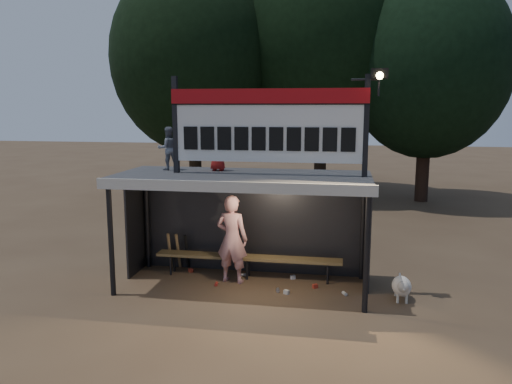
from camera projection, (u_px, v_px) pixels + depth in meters
ground at (243, 286)px, 10.21m from camera, size 80.00×80.00×0.00m
player at (232, 239)px, 10.33m from camera, size 0.74×0.55×1.85m
child_a at (168, 148)px, 10.42m from camera, size 0.55×0.53×0.90m
child_b at (218, 151)px, 10.28m from camera, size 0.42×0.28×0.83m
dugout_shelter at (245, 196)px, 10.13m from camera, size 5.10×2.08×2.32m
scoreboard_assembly at (271, 123)px, 9.55m from camera, size 4.10×0.27×1.99m
bench at (248, 258)px, 10.67m from camera, size 4.00×0.35×0.48m
tree_left at (193, 59)px, 19.67m from camera, size 6.46×6.46×9.27m
tree_mid at (323, 44)px, 20.17m from camera, size 7.22×7.22×10.36m
tree_right at (428, 65)px, 18.68m from camera, size 6.08×6.08×8.72m
dog at (402, 286)px, 9.42m from camera, size 0.36×0.81×0.49m
bats at (178, 251)px, 11.21m from camera, size 0.48×0.33×0.84m
litter at (269, 283)px, 10.29m from camera, size 3.49×1.07×0.08m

